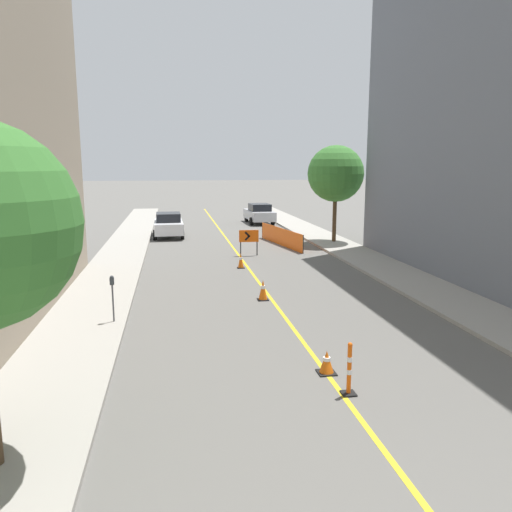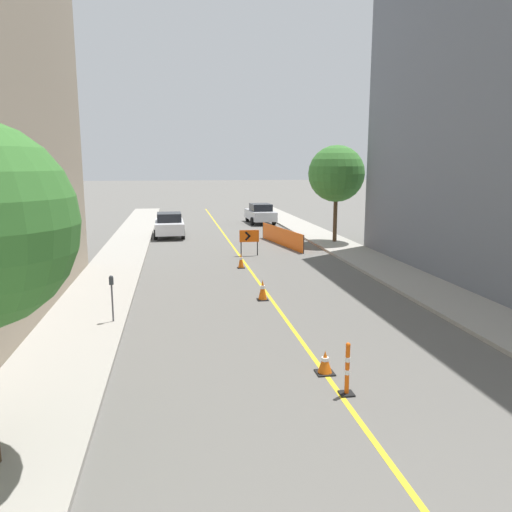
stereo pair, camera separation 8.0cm
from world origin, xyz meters
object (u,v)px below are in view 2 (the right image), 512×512
traffic_cone_third (263,290)px  parking_meter_near_curb (112,289)px  delineator_post_front (347,372)px  street_tree_right_near (336,174)px  parked_car_curb_mid (260,213)px  arrow_barricade_primary (249,237)px  traffic_cone_fourth (241,261)px  parked_car_curb_near (169,225)px  traffic_cone_second (325,362)px

traffic_cone_third → parking_meter_near_curb: 5.33m
delineator_post_front → street_tree_right_near: (6.07, 19.37, 3.67)m
street_tree_right_near → traffic_cone_third: bearing=-118.8°
parked_car_curb_mid → arrow_barricade_primary: bearing=-104.9°
traffic_cone_fourth → parking_meter_near_curb: 9.05m
traffic_cone_fourth → parked_car_curb_mid: 17.71m
traffic_cone_third → delineator_post_front: delineator_post_front is taller
arrow_barricade_primary → street_tree_right_near: (5.69, 3.23, 3.18)m
traffic_cone_fourth → street_tree_right_near: street_tree_right_near is taller
traffic_cone_third → parked_car_curb_near: size_ratio=0.17×
parked_car_curb_near → parking_meter_near_curb: 18.45m
arrow_barricade_primary → street_tree_right_near: size_ratio=0.24×
traffic_cone_fourth → parked_car_curb_near: (-3.31, 10.77, 0.45)m
parking_meter_near_curb → street_tree_right_near: bearing=50.7°
delineator_post_front → parked_car_curb_mid: size_ratio=0.26×
traffic_cone_third → delineator_post_front: bearing=-86.6°
traffic_cone_fourth → parked_car_curb_near: bearing=107.1°
traffic_cone_third → parked_car_curb_mid: bearing=80.4°
traffic_cone_third → traffic_cone_fourth: (-0.02, 5.56, -0.01)m
traffic_cone_second → arrow_barricade_primary: size_ratio=0.40×
traffic_cone_second → traffic_cone_fourth: traffic_cone_fourth is taller
traffic_cone_third → parked_car_curb_near: (-3.34, 16.33, 0.44)m
parked_car_curb_near → parked_car_curb_mid: bearing=40.9°
traffic_cone_fourth → delineator_post_front: 13.08m
traffic_cone_third → parking_meter_near_curb: parking_meter_near_curb is taller
traffic_cone_second → parking_meter_near_curb: bearing=140.0°
traffic_cone_second → arrow_barricade_primary: bearing=88.1°
traffic_cone_third → arrow_barricade_primary: size_ratio=0.54×
parking_meter_near_curb → street_tree_right_near: street_tree_right_near is taller
traffic_cone_third → parked_car_curb_near: bearing=101.5°
traffic_cone_fourth → traffic_cone_third: bearing=-89.7°
traffic_cone_second → parked_car_curb_mid: parked_car_curb_mid is taller
traffic_cone_third → parked_car_curb_mid: (3.85, 22.83, 0.44)m
delineator_post_front → street_tree_right_near: bearing=72.6°
delineator_post_front → street_tree_right_near: size_ratio=0.20×
delineator_post_front → parking_meter_near_curb: parking_meter_near_curb is taller
arrow_barricade_primary → street_tree_right_near: street_tree_right_near is taller
traffic_cone_fourth → arrow_barricade_primary: size_ratio=0.53×
delineator_post_front → traffic_cone_third: bearing=93.4°
traffic_cone_second → parking_meter_near_curb: parking_meter_near_curb is taller
delineator_post_front → street_tree_right_near: street_tree_right_near is taller
traffic_cone_fourth → parking_meter_near_curb: bearing=-122.4°
arrow_barricade_primary → delineator_post_front: bearing=-89.3°
traffic_cone_second → delineator_post_front: delineator_post_front is taller
parked_car_curb_mid → street_tree_right_near: 11.77m
delineator_post_front → parking_meter_near_curb: size_ratio=0.81×
traffic_cone_fourth → street_tree_right_near: 9.85m
traffic_cone_fourth → arrow_barricade_primary: 3.25m
delineator_post_front → parked_car_curb_mid: (3.41, 30.34, 0.31)m
traffic_cone_second → delineator_post_front: size_ratio=0.47×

